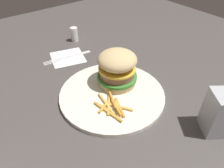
% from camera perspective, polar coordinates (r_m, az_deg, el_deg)
% --- Properties ---
extents(ground_plane, '(1.60, 1.60, 0.00)m').
position_cam_1_polar(ground_plane, '(0.56, 0.05, -5.72)').
color(ground_plane, '#47423F').
extents(plate, '(0.29, 0.29, 0.01)m').
position_cam_1_polar(plate, '(0.58, -0.00, -2.77)').
color(plate, silver).
rests_on(plate, ground_plane).
extents(sandwich, '(0.11, 0.11, 0.10)m').
position_cam_1_polar(sandwich, '(0.58, 1.42, 4.36)').
color(sandwich, tan).
rests_on(sandwich, plate).
extents(fries_pile, '(0.12, 0.08, 0.01)m').
position_cam_1_polar(fries_pile, '(0.53, 0.03, -5.99)').
color(fries_pile, gold).
rests_on(fries_pile, plate).
extents(napkin, '(0.14, 0.14, 0.00)m').
position_cam_1_polar(napkin, '(0.76, -11.95, 7.14)').
color(napkin, white).
rests_on(napkin, ground_plane).
extents(fork, '(0.04, 0.17, 0.00)m').
position_cam_1_polar(fork, '(0.76, -12.09, 7.26)').
color(fork, silver).
rests_on(fork, napkin).
extents(salt_shaker, '(0.03, 0.03, 0.06)m').
position_cam_1_polar(salt_shaker, '(0.86, -10.23, 13.16)').
color(salt_shaker, white).
rests_on(salt_shaker, ground_plane).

